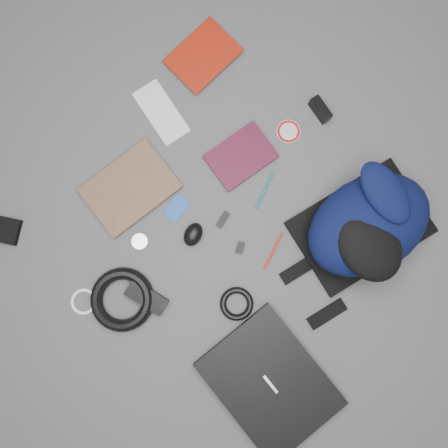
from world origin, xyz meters
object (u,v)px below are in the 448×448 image
Objects in this scene: comic_book at (111,164)px; power_brick at (147,297)px; textbook_red at (186,39)px; mouse at (193,234)px; backpack at (369,225)px; dvd_case at (241,156)px; pouch at (6,230)px; compact_camera at (320,110)px; laptop at (270,383)px.

power_brick is at bearing -21.83° from comic_book.
textbook_red is 0.67m from mouse.
backpack is 1.58× the size of comic_book.
pouch reaches higher than dvd_case.
comic_book is at bearing -122.06° from dvd_case.
compact_camera reaches higher than comic_book.
comic_book is 0.46m from power_brick.
compact_camera is at bearing 78.78° from power_brick.
mouse is (-0.09, -0.59, -0.00)m from compact_camera.
compact_camera is 0.64× the size of power_brick.
comic_book is 2.11× the size of power_brick.
dvd_case is at bearing -152.36° from backpack.
compact_camera is 1.12m from pouch.
laptop is at bearing 7.55° from pouch.
laptop reaches higher than power_brick.
power_brick is (0.37, -0.28, 0.01)m from comic_book.
mouse is at bearing 11.49° from comic_book.
comic_book is 0.41m from pouch.
textbook_red reaches higher than comic_book.
compact_camera reaches higher than pouch.
mouse reaches higher than textbook_red.
backpack is 0.42m from compact_camera.
dvd_case is at bearing 148.11° from laptop.
laptop is 1.39× the size of comic_book.
power_brick is at bearing -162.96° from laptop.
comic_book is at bearing 164.97° from mouse.
backpack is at bearing 28.35° from mouse.
textbook_red is at bearing -153.11° from compact_camera.
comic_book is at bearing 69.92° from pouch.
mouse is 0.59× the size of power_brick.
backpack reaches higher than compact_camera.
mouse is at bearing -79.27° from compact_camera.
backpack is 1.17m from pouch.
mouse is (0.43, -0.52, 0.01)m from textbook_red.
laptop is at bearing -62.70° from backpack.
compact_camera is at bearing 84.69° from dvd_case.
backpack is 2.16× the size of dvd_case.
textbook_red is at bearing 169.09° from dvd_case.
backpack reaches higher than textbook_red.
power_brick reaches higher than comic_book.
compact_camera is at bearing 129.94° from laptop.
laptop is 1.89× the size of dvd_case.
textbook_red is 0.50m from comic_book.
mouse is (-0.48, 0.23, 0.00)m from laptop.
textbook_red is 2.60× the size of compact_camera.
dvd_case is 0.81m from pouch.
compact_camera is at bearing 166.72° from backpack.
dvd_case is (0.40, -0.21, -0.00)m from textbook_red.
power_brick reaches higher than dvd_case.
textbook_red reaches higher than dvd_case.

